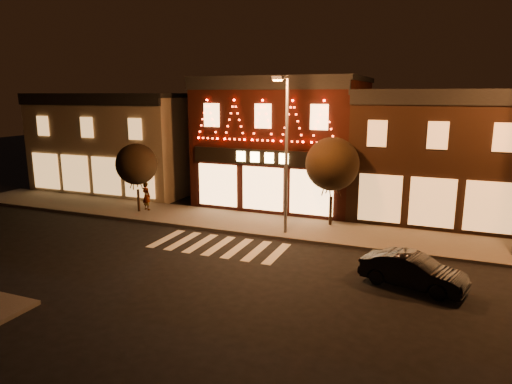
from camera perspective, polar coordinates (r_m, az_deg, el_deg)
The scene contains 10 objects.
ground at distance 19.09m, azimuth -10.14°, elevation -10.30°, with size 120.00×120.00×0.00m, color black.
sidewalk_far at distance 25.12m, azimuth 3.51°, elevation -4.40°, with size 44.00×4.00×0.15m, color #47423D.
building_left at distance 36.79m, azimuth -16.11°, elevation 6.15°, with size 12.20×8.28×7.30m.
building_pulp at distance 30.54m, azimuth 3.60°, elevation 6.40°, with size 10.20×8.34×8.30m.
building_right_a at distance 29.07m, azimuth 21.72°, elevation 4.46°, with size 9.20×8.28×7.50m.
streetlamp_mid at distance 22.74m, azimuth 3.69°, elevation 6.08°, with size 0.51×1.82×7.97m.
tree_left at distance 28.45m, azimuth -14.78°, elevation 3.39°, with size 2.51×2.51×4.19m.
tree_right at distance 24.85m, azimuth 9.56°, elevation 3.48°, with size 2.90×2.90×4.85m.
dark_sedan at distance 18.53m, azimuth 19.11°, elevation -9.37°, with size 1.37×3.92×1.29m, color black.
pedestrian at distance 29.04m, azimuth -13.61°, elevation -0.50°, with size 0.64×0.42×1.76m, color gray.
Camera 1 is at (9.54, -14.87, 7.25)m, focal length 31.83 mm.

